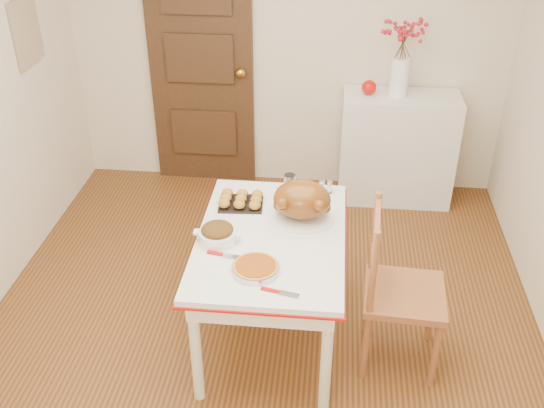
# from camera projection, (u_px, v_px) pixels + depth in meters

# --- Properties ---
(floor) EXTENTS (3.50, 4.00, 0.00)m
(floor) POSITION_uv_depth(u_px,v_px,m) (259.00, 335.00, 3.92)
(floor) COLOR #492B0F
(floor) RESTS_ON ground
(wall_back) EXTENTS (3.50, 0.00, 2.50)m
(wall_back) POSITION_uv_depth(u_px,v_px,m) (288.00, 40.00, 4.96)
(wall_back) COLOR beige
(wall_back) RESTS_ON ground
(door_back) EXTENTS (0.85, 0.06, 2.06)m
(door_back) POSITION_uv_depth(u_px,v_px,m) (201.00, 65.00, 5.11)
(door_back) COLOR #321D12
(door_back) RESTS_ON ground
(photo_board) EXTENTS (0.03, 0.35, 0.45)m
(photo_board) POSITION_uv_depth(u_px,v_px,m) (26.00, 31.00, 4.30)
(photo_board) COLOR tan
(photo_board) RESTS_ON ground
(sideboard) EXTENTS (0.91, 0.40, 0.91)m
(sideboard) POSITION_uv_depth(u_px,v_px,m) (397.00, 148.00, 5.11)
(sideboard) COLOR silver
(sideboard) RESTS_ON floor
(kitchen_table) EXTENTS (0.85, 1.23, 0.74)m
(kitchen_table) POSITION_uv_depth(u_px,v_px,m) (271.00, 287.00, 3.73)
(kitchen_table) COLOR white
(kitchen_table) RESTS_ON floor
(chair_oak) EXTENTS (0.47, 0.47, 1.01)m
(chair_oak) POSITION_uv_depth(u_px,v_px,m) (405.00, 291.00, 3.50)
(chair_oak) COLOR #9A5530
(chair_oak) RESTS_ON floor
(berry_vase) EXTENTS (0.32, 0.32, 0.62)m
(berry_vase) POSITION_uv_depth(u_px,v_px,m) (402.00, 57.00, 4.71)
(berry_vase) COLOR white
(berry_vase) RESTS_ON sideboard
(apple) EXTENTS (0.11, 0.11, 0.11)m
(apple) POSITION_uv_depth(u_px,v_px,m) (369.00, 87.00, 4.86)
(apple) COLOR #BD0E08
(apple) RESTS_ON sideboard
(turkey_platter) EXTENTS (0.43, 0.36, 0.25)m
(turkey_platter) POSITION_uv_depth(u_px,v_px,m) (302.00, 202.00, 3.62)
(turkey_platter) COLOR brown
(turkey_platter) RESTS_ON kitchen_table
(pumpkin_pie) EXTENTS (0.30, 0.30, 0.05)m
(pumpkin_pie) POSITION_uv_depth(u_px,v_px,m) (255.00, 267.00, 3.25)
(pumpkin_pie) COLOR #8D400B
(pumpkin_pie) RESTS_ON kitchen_table
(stuffing_dish) EXTENTS (0.29, 0.25, 0.10)m
(stuffing_dish) POSITION_uv_depth(u_px,v_px,m) (217.00, 233.00, 3.47)
(stuffing_dish) COLOR brown
(stuffing_dish) RESTS_ON kitchen_table
(rolls_tray) EXTENTS (0.28, 0.22, 0.07)m
(rolls_tray) POSITION_uv_depth(u_px,v_px,m) (241.00, 200.00, 3.80)
(rolls_tray) COLOR #C2862C
(rolls_tray) RESTS_ON kitchen_table
(pie_server) EXTENTS (0.20, 0.10, 0.01)m
(pie_server) POSITION_uv_depth(u_px,v_px,m) (280.00, 292.00, 3.11)
(pie_server) COLOR silver
(pie_server) RESTS_ON kitchen_table
(carving_knife) EXTENTS (0.25, 0.10, 0.01)m
(carving_knife) POSITION_uv_depth(u_px,v_px,m) (229.00, 256.00, 3.37)
(carving_knife) COLOR silver
(carving_knife) RESTS_ON kitchen_table
(drinking_glass) EXTENTS (0.09, 0.09, 0.12)m
(drinking_glass) POSITION_uv_depth(u_px,v_px,m) (290.00, 184.00, 3.92)
(drinking_glass) COLOR white
(drinking_glass) RESTS_ON kitchen_table
(shaker_pair) EXTENTS (0.09, 0.06, 0.08)m
(shaker_pair) POSITION_uv_depth(u_px,v_px,m) (326.00, 187.00, 3.93)
(shaker_pair) COLOR white
(shaker_pair) RESTS_ON kitchen_table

